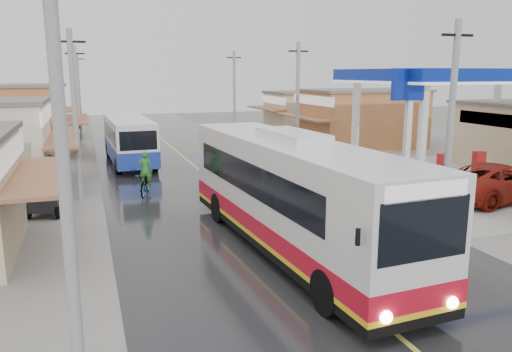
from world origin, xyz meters
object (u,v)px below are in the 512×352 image
object	(u,v)px
cyclist	(145,180)
second_bus	(129,140)
tricycle_far	(37,171)
jeepney	(498,182)
coach_bus	(290,194)
tricycle_near	(47,193)

from	to	relation	value
cyclist	second_bus	bearing A→B (deg)	106.16
second_bus	tricycle_far	bearing A→B (deg)	-131.79
jeepney	second_bus	bearing A→B (deg)	36.57
coach_bus	tricycle_near	distance (m)	11.14
second_bus	cyclist	distance (m)	9.08
coach_bus	tricycle_far	xyz separation A→B (m)	(-8.94, 12.44, -0.94)
jeepney	cyclist	distance (m)	17.15
second_bus	jeepney	xyz separation A→B (m)	(15.88, -15.49, -0.76)
second_bus	tricycle_near	xyz separation A→B (m)	(-4.42, -11.18, -0.73)
tricycle_far	jeepney	bearing A→B (deg)	-44.36
tricycle_far	tricycle_near	bearing A→B (deg)	-101.65
coach_bus	second_bus	world-z (taller)	coach_bus
coach_bus	second_bus	xyz separation A→B (m)	(-3.74, 18.70, -0.33)
coach_bus	cyclist	xyz separation A→B (m)	(-3.75, 9.66, -1.24)
tricycle_near	tricycle_far	bearing A→B (deg)	109.08
cyclist	tricycle_far	xyz separation A→B (m)	(-5.19, 2.78, 0.30)
second_bus	jeepney	bearing A→B (deg)	-46.34
tricycle_near	tricycle_far	size ratio (longest dim) A/B	0.89
cyclist	tricycle_near	distance (m)	4.90
coach_bus	jeepney	distance (m)	12.60
coach_bus	jeepney	xyz separation A→B (m)	(12.14, 3.21, -1.09)
jeepney	tricycle_far	size ratio (longest dim) A/B	2.49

